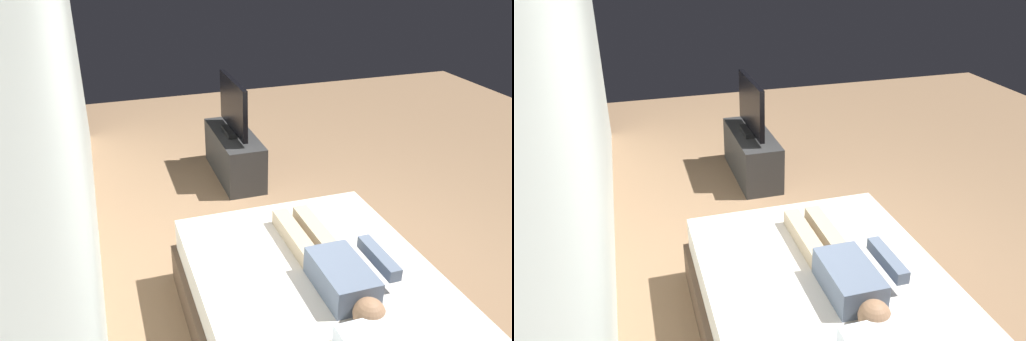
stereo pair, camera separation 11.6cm
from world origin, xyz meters
The scene contains 7 objects.
ground_plane centered at (0.00, 0.00, 0.00)m, with size 10.00×10.00×0.00m, color #8C6B4C.
back_wall centered at (0.40, 1.58, 1.40)m, with size 6.40×0.10×2.80m, color silver.
bed centered at (-0.76, 0.22, 0.26)m, with size 2.07×1.56×0.54m.
person centered at (-0.73, 0.14, 0.62)m, with size 1.26×0.46×0.18m.
remote centered at (-0.58, -0.27, 0.55)m, with size 0.15×0.04×0.02m, color black.
tv_stand centered at (1.89, 0.04, 0.25)m, with size 1.10×0.40×0.50m, color #2D2D2D.
tv centered at (1.89, 0.04, 0.78)m, with size 0.88×0.20×0.59m.
Camera 1 is at (-3.02, 1.39, 2.51)m, focal length 35.76 mm.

